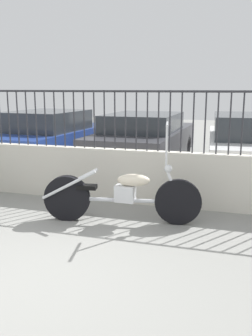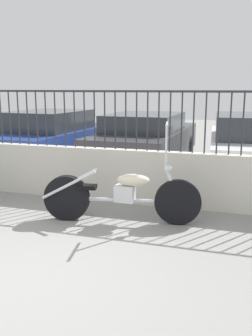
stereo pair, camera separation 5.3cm
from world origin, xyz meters
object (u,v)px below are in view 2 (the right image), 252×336
object	(u,v)px
motorcycle_silver	(113,195)
car_dark_grey	(146,139)
car_white	(251,143)
car_blue	(52,136)

from	to	relation	value
motorcycle_silver	car_dark_grey	xyz separation A→B (m)	(-0.55, 4.05, 0.27)
car_dark_grey	car_white	distance (m)	2.46
car_dark_grey	car_blue	bearing A→B (deg)	93.88
car_dark_grey	car_white	xyz separation A→B (m)	(2.46, -0.06, 0.00)
car_dark_grey	car_white	size ratio (longest dim) A/B	0.99
motorcycle_silver	car_dark_grey	world-z (taller)	motorcycle_silver
motorcycle_silver	car_blue	world-z (taller)	motorcycle_silver
motorcycle_silver	car_dark_grey	distance (m)	4.09
motorcycle_silver	car_white	size ratio (longest dim) A/B	0.50
car_blue	car_white	distance (m)	5.00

